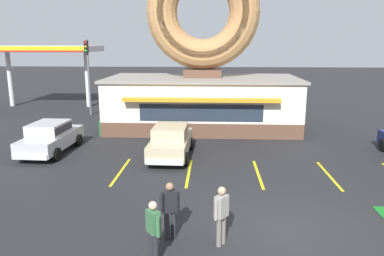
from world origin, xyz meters
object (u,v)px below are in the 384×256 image
trash_bin (103,127)px  traffic_light_pole (88,67)px  pedestrian_leather_jacket_man (170,208)px  car_silver (50,136)px  car_champagne (171,140)px  pedestrian_blue_sweater_man (153,229)px  pedestrian_hooded_kid (221,213)px

trash_bin → traffic_light_pole: size_ratio=0.17×
pedestrian_leather_jacket_man → trash_bin: bearing=114.2°
traffic_light_pole → car_silver: bearing=-82.8°
car_champagne → pedestrian_blue_sweater_man: size_ratio=2.76×
car_silver → trash_bin: size_ratio=4.73×
car_champagne → trash_bin: size_ratio=4.72×
pedestrian_leather_jacket_man → car_champagne: bearing=96.1°
pedestrian_hooded_kid → pedestrian_leather_jacket_man: pedestrian_hooded_kid is taller
pedestrian_blue_sweater_man → car_champagne: bearing=93.5°
car_silver → car_champagne: bearing=-3.8°
car_champagne → traffic_light_pole: traffic_light_pole is taller
car_champagne → pedestrian_hooded_kid: bearing=-74.3°
car_champagne → trash_bin: (-4.61, 4.21, -0.37)m
pedestrian_leather_jacket_man → traffic_light_pole: traffic_light_pole is taller
car_champagne → traffic_light_pole: bearing=125.0°
pedestrian_blue_sweater_man → pedestrian_leather_jacket_man: 1.22m
pedestrian_hooded_kid → traffic_light_pole: 21.50m
car_silver → pedestrian_blue_sweater_man: 11.70m
car_silver → pedestrian_leather_jacket_man: 10.94m
car_champagne → pedestrian_hooded_kid: size_ratio=2.68×
pedestrian_hooded_kid → trash_bin: pedestrian_hooded_kid is taller
car_silver → trash_bin: 4.14m
trash_bin → traffic_light_pole: 7.85m
car_silver → car_champagne: (6.23, -0.42, 0.00)m
car_silver → traffic_light_pole: size_ratio=0.80×
pedestrian_blue_sweater_man → trash_bin: bearing=111.2°
pedestrian_blue_sweater_man → traffic_light_pole: traffic_light_pole is taller
car_champagne → pedestrian_blue_sweater_man: pedestrian_blue_sweater_man is taller
pedestrian_blue_sweater_man → traffic_light_pole: bearing=112.1°
car_silver → pedestrian_blue_sweater_man: pedestrian_blue_sweater_man is taller
pedestrian_blue_sweater_man → pedestrian_hooded_kid: pedestrian_hooded_kid is taller
car_champagne → pedestrian_hooded_kid: (2.30, -8.17, 0.08)m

